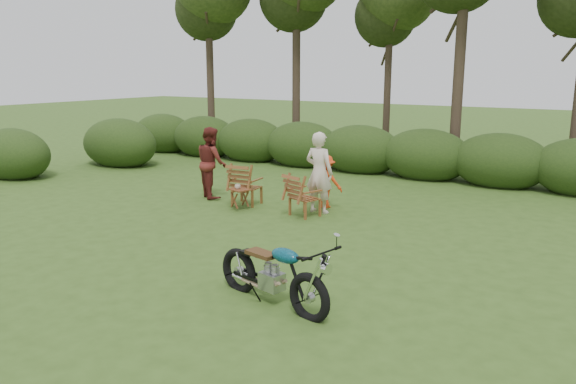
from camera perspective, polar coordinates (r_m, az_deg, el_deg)
The scene contains 10 objects.
ground at distance 8.51m, azimuth -5.87°, elevation -8.46°, with size 80.00×80.00×0.00m, color #324D19.
tree_line at distance 16.62m, azimuth 16.93°, elevation 14.65°, with size 22.52×11.62×8.14m.
motorcycle at distance 7.56m, azimuth -1.63°, elevation -11.16°, with size 1.87×0.71×1.07m, color #0A6F8D, non-canonical shape.
lawn_chair_right at distance 11.79m, azimuth 1.72°, elevation -2.43°, with size 0.62×0.62×0.90m, color brown, non-canonical shape.
lawn_chair_left at distance 12.79m, azimuth -4.19°, elevation -1.26°, with size 0.65×0.65×0.95m, color brown, non-canonical shape.
side_table at distance 12.27m, azimuth -4.92°, elevation -0.73°, with size 0.46×0.38×0.47m, color #5B2B16, non-canonical shape.
cup at distance 12.19m, azimuth -5.14°, elevation 0.55°, with size 0.13×0.13×0.10m, color beige.
adult_a at distance 12.08m, azimuth 3.13°, elevation -2.07°, with size 0.63×0.42×1.74m, color beige.
adult_b at distance 13.60m, azimuth -7.67°, elevation -0.51°, with size 0.82×0.64×1.69m, color maroon.
child at distance 12.53m, azimuth 3.80°, elevation -1.55°, with size 0.76×0.43×1.17m, color #E94215.
Camera 1 is at (4.89, -6.27, 3.03)m, focal length 35.00 mm.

